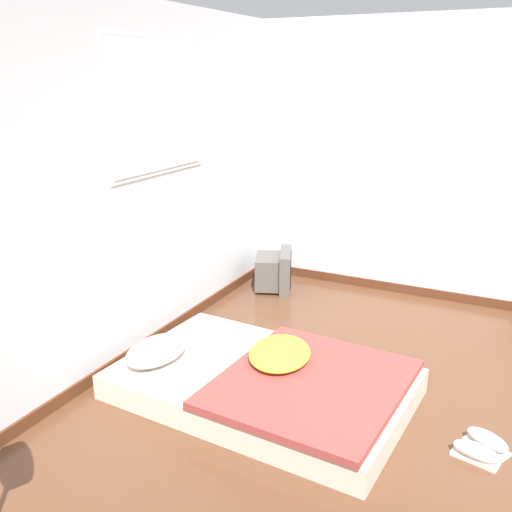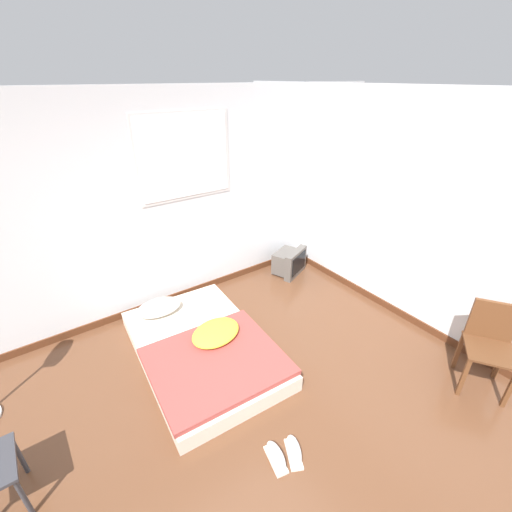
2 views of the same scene
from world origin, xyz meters
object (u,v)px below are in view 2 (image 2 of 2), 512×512
at_px(mattress_bed, 202,346).
at_px(wooden_chair, 490,339).
at_px(crt_tv, 289,262).
at_px(sneaker_pair, 285,454).

distance_m(mattress_bed, wooden_chair, 2.80).
bearing_deg(wooden_chair, mattress_bed, 137.67).
height_order(mattress_bed, wooden_chair, wooden_chair).
xyz_separation_m(crt_tv, sneaker_pair, (-1.89, -2.18, -0.14)).
bearing_deg(sneaker_pair, crt_tv, 48.96).
relative_size(crt_tv, wooden_chair, 0.66).
relative_size(crt_tv, sneaker_pair, 1.70).
bearing_deg(wooden_chair, sneaker_pair, 166.77).
distance_m(wooden_chair, sneaker_pair, 2.16).
distance_m(crt_tv, wooden_chair, 2.68).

